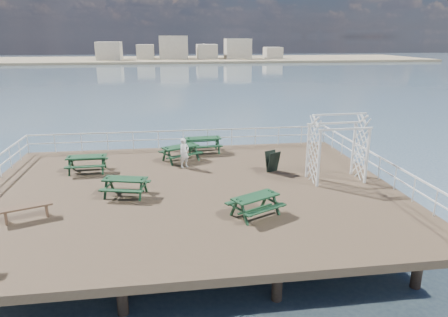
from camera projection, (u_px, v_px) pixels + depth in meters
ground at (190, 192)px, 17.66m from camera, size 18.00×14.00×0.30m
sea_backdrop at (203, 56)px, 146.39m from camera, size 300.00×300.00×9.20m
railing at (185, 153)px, 19.79m from camera, size 17.77×13.76×1.10m
picnic_table_a at (87, 160)px, 19.62m from camera, size 1.90×1.54×0.91m
picnic_table_b at (203, 142)px, 22.99m from camera, size 2.10×1.74×0.98m
picnic_table_c at (181, 150)px, 21.39m from camera, size 2.41×2.24×0.93m
picnic_table_d at (125, 183)px, 16.67m from camera, size 2.09×1.84×0.87m
picnic_table_e at (255, 201)px, 14.82m from camera, size 2.27×2.11×0.88m
flat_bench_near at (26, 209)px, 14.54m from camera, size 1.84×1.04×0.52m
trellis_arbor at (337, 151)px, 18.28m from camera, size 2.59×1.47×3.14m
sandwich_board at (272, 162)px, 19.70m from camera, size 0.78×0.69×1.05m
person at (184, 153)px, 20.26m from camera, size 0.66×0.60×1.52m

